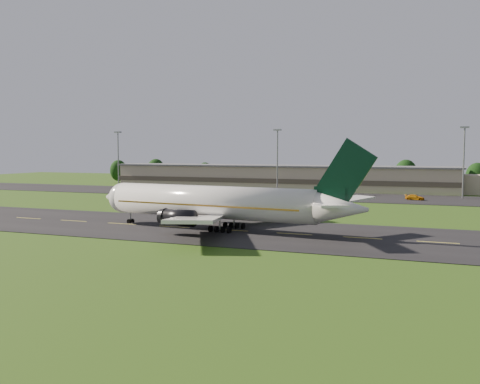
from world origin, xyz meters
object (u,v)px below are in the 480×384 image
(airliner, at_px, (216,203))
(light_mast_east, at_px, (464,153))
(terminal, at_px, (295,178))
(service_vehicle_d, at_px, (415,197))
(service_vehicle_c, at_px, (282,192))
(light_mast_west, at_px, (118,153))
(light_mast_centre, at_px, (277,153))
(service_vehicle_a, at_px, (195,190))
(service_vehicle_b, at_px, (199,189))

(airliner, distance_m, light_mast_east, 90.27)
(terminal, relative_size, service_vehicle_d, 28.43)
(service_vehicle_c, bearing_deg, terminal, 117.55)
(airliner, xyz_separation_m, light_mast_west, (-74.13, 80.08, 8.08))
(service_vehicle_c, bearing_deg, light_mast_east, 28.12)
(terminal, relative_size, light_mast_west, 7.13)
(light_mast_west, bearing_deg, terminal, 14.76)
(light_mast_centre, bearing_deg, service_vehicle_a, -160.50)
(airliner, height_order, terminal, airliner)
(light_mast_centre, relative_size, service_vehicle_c, 4.03)
(airliner, xyz_separation_m, service_vehicle_d, (28.59, 69.22, -3.82))
(light_mast_west, xyz_separation_m, service_vehicle_b, (34.52, -4.54, -12.01))
(light_mast_centre, relative_size, service_vehicle_d, 3.99)
(service_vehicle_b, distance_m, service_vehicle_d, 68.49)
(airliner, relative_size, service_vehicle_c, 10.15)
(airliner, bearing_deg, terminal, 102.69)
(terminal, xyz_separation_m, service_vehicle_a, (-26.52, -25.08, -3.27))
(light_mast_centre, relative_size, service_vehicle_a, 5.63)
(terminal, bearing_deg, service_vehicle_b, -142.37)
(airliner, height_order, light_mast_centre, light_mast_centre)
(light_mast_centre, bearing_deg, service_vehicle_c, -56.18)
(service_vehicle_a, xyz_separation_m, service_vehicle_d, (67.84, -1.96, 0.12))
(service_vehicle_a, distance_m, service_vehicle_b, 4.37)
(airliner, distance_m, service_vehicle_b, 85.38)
(airliner, xyz_separation_m, light_mast_east, (40.87, 80.08, 8.08))
(terminal, height_order, service_vehicle_a, terminal)
(service_vehicle_c, bearing_deg, service_vehicle_d, 14.06)
(light_mast_centre, bearing_deg, terminal, 85.05)
(service_vehicle_b, xyz_separation_m, service_vehicle_d, (68.20, -6.32, 0.11))
(service_vehicle_a, height_order, service_vehicle_b, service_vehicle_b)
(airliner, relative_size, terminal, 0.35)
(airliner, bearing_deg, service_vehicle_c, 103.59)
(airliner, bearing_deg, light_mast_west, 137.95)
(service_vehicle_c, bearing_deg, light_mast_centre, 147.19)
(terminal, distance_m, service_vehicle_a, 36.65)
(airliner, xyz_separation_m, service_vehicle_a, (-39.25, 71.18, -3.95))
(light_mast_west, distance_m, service_vehicle_b, 36.83)
(light_mast_centre, distance_m, service_vehicle_d, 45.65)
(terminal, relative_size, light_mast_centre, 7.13)
(service_vehicle_c, bearing_deg, service_vehicle_a, -147.39)
(airliner, bearing_deg, light_mast_east, 68.12)
(light_mast_west, height_order, service_vehicle_a, light_mast_west)
(terminal, distance_m, light_mast_east, 56.67)
(light_mast_west, bearing_deg, light_mast_centre, 0.00)
(light_mast_west, xyz_separation_m, light_mast_east, (115.00, 0.00, 0.00))
(terminal, bearing_deg, airliner, -82.47)
(light_mast_east, distance_m, service_vehicle_c, 53.62)
(service_vehicle_b, height_order, service_vehicle_c, service_vehicle_c)
(light_mast_west, height_order, service_vehicle_c, light_mast_west)
(terminal, height_order, service_vehicle_d, terminal)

